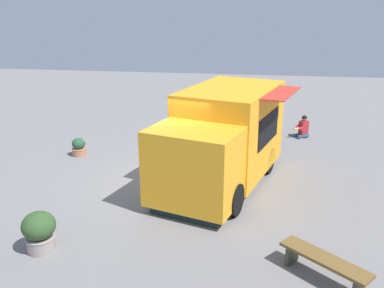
% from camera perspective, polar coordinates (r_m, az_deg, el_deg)
% --- Properties ---
extents(ground_plane, '(40.00, 40.00, 0.00)m').
position_cam_1_polar(ground_plane, '(11.66, -3.27, -4.96)').
color(ground_plane, slate).
extents(food_truck, '(3.78, 5.33, 2.59)m').
position_cam_1_polar(food_truck, '(11.06, 4.39, 0.53)').
color(food_truck, '#F9A520').
rests_on(food_truck, ground_plane).
extents(person_customer, '(0.75, 0.71, 0.84)m').
position_cam_1_polar(person_customer, '(15.92, 15.34, 2.07)').
color(person_customer, '#294860').
rests_on(person_customer, ground_plane).
extents(planter_flowering_near, '(0.47, 0.47, 0.60)m').
position_cam_1_polar(planter_flowering_near, '(13.91, -15.64, -0.42)').
color(planter_flowering_near, '#B77654').
rests_on(planter_flowering_near, ground_plane).
extents(planter_flowering_far, '(0.67, 0.67, 0.84)m').
position_cam_1_polar(planter_flowering_far, '(8.77, -20.71, -11.35)').
color(planter_flowering_far, gray).
rests_on(planter_flowering_far, ground_plane).
extents(plaza_bench, '(1.54, 1.37, 0.46)m').
position_cam_1_polar(plaza_bench, '(7.85, 18.12, -15.62)').
color(plaza_bench, brown).
rests_on(plaza_bench, ground_plane).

